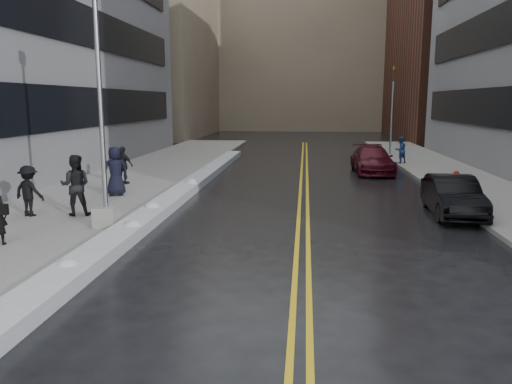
% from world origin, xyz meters
% --- Properties ---
extents(ground, '(160.00, 160.00, 0.00)m').
position_xyz_m(ground, '(0.00, 0.00, 0.00)').
color(ground, black).
rests_on(ground, ground).
extents(sidewalk_west, '(5.50, 50.00, 0.15)m').
position_xyz_m(sidewalk_west, '(-5.75, 10.00, 0.07)').
color(sidewalk_west, gray).
rests_on(sidewalk_west, ground).
extents(sidewalk_east, '(4.00, 50.00, 0.15)m').
position_xyz_m(sidewalk_east, '(10.00, 10.00, 0.07)').
color(sidewalk_east, gray).
rests_on(sidewalk_east, ground).
extents(lane_line_left, '(0.12, 50.00, 0.01)m').
position_xyz_m(lane_line_left, '(2.35, 10.00, 0.00)').
color(lane_line_left, gold).
rests_on(lane_line_left, ground).
extents(lane_line_right, '(0.12, 50.00, 0.01)m').
position_xyz_m(lane_line_right, '(2.65, 10.00, 0.00)').
color(lane_line_right, gold).
rests_on(lane_line_right, ground).
extents(snow_ridge, '(0.90, 30.00, 0.34)m').
position_xyz_m(snow_ridge, '(-2.45, 8.00, 0.17)').
color(snow_ridge, silver).
rests_on(snow_ridge, ground).
extents(building_west_far, '(14.00, 22.00, 18.00)m').
position_xyz_m(building_west_far, '(-15.50, 44.00, 9.00)').
color(building_west_far, gray).
rests_on(building_west_far, ground).
extents(building_far, '(36.00, 16.00, 22.00)m').
position_xyz_m(building_far, '(2.00, 60.00, 11.00)').
color(building_far, gray).
rests_on(building_far, ground).
extents(lamppost, '(0.65, 0.65, 7.62)m').
position_xyz_m(lamppost, '(-3.30, 2.00, 2.53)').
color(lamppost, gray).
rests_on(lamppost, sidewalk_west).
extents(fire_hydrant, '(0.26, 0.26, 0.73)m').
position_xyz_m(fire_hydrant, '(9.00, 10.00, 0.55)').
color(fire_hydrant, maroon).
rests_on(fire_hydrant, sidewalk_east).
extents(traffic_signal, '(0.16, 0.20, 6.00)m').
position_xyz_m(traffic_signal, '(8.50, 24.00, 3.40)').
color(traffic_signal, gray).
rests_on(traffic_signal, sidewalk_east).
extents(pedestrian_b, '(1.11, 0.95, 1.98)m').
position_xyz_m(pedestrian_b, '(-4.85, 3.36, 1.14)').
color(pedestrian_b, black).
rests_on(pedestrian_b, sidewalk_west).
extents(pedestrian_c, '(1.13, 0.99, 1.94)m').
position_xyz_m(pedestrian_c, '(-4.86, 6.82, 1.12)').
color(pedestrian_c, black).
rests_on(pedestrian_c, sidewalk_west).
extents(pedestrian_d, '(1.06, 0.68, 1.68)m').
position_xyz_m(pedestrian_d, '(-5.55, 9.52, 0.99)').
color(pedestrian_d, black).
rests_on(pedestrian_d, sidewalk_west).
extents(pedestrian_e, '(1.18, 0.85, 1.64)m').
position_xyz_m(pedestrian_e, '(-6.31, 3.10, 0.97)').
color(pedestrian_e, black).
rests_on(pedestrian_e, sidewalk_west).
extents(pedestrian_east, '(0.97, 0.91, 1.58)m').
position_xyz_m(pedestrian_east, '(8.20, 18.55, 0.94)').
color(pedestrian_east, navy).
rests_on(pedestrian_east, sidewalk_east).
extents(car_black, '(1.59, 4.13, 1.34)m').
position_xyz_m(car_black, '(7.50, 5.14, 0.67)').
color(car_black, black).
rests_on(car_black, ground).
extents(car_maroon, '(2.07, 4.90, 1.41)m').
position_xyz_m(car_maroon, '(6.14, 15.29, 0.70)').
color(car_maroon, '#450B17').
rests_on(car_maroon, ground).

